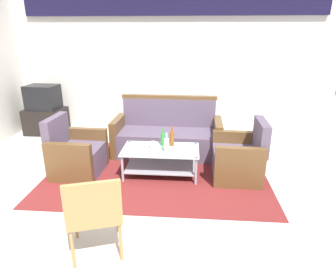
{
  "coord_description": "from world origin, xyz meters",
  "views": [
    {
      "loc": [
        0.4,
        -3.0,
        2.01
      ],
      "look_at": [
        0.09,
        0.84,
        0.65
      ],
      "focal_mm": 31.19,
      "sensor_mm": 36.0,
      "label": 1
    }
  ],
  "objects": [
    {
      "name": "cup",
      "position": [
        -0.14,
        0.88,
        0.46
      ],
      "size": [
        0.08,
        0.08,
        0.1
      ],
      "primitive_type": "cylinder",
      "color": "silver",
      "rests_on": "coffee_table"
    },
    {
      "name": "ground_plane",
      "position": [
        0.0,
        0.0,
        0.0
      ],
      "size": [
        14.0,
        14.0,
        0.0
      ],
      "primitive_type": "plane",
      "color": "beige"
    },
    {
      "name": "bottle_brown",
      "position": [
        0.14,
        1.01,
        0.52
      ],
      "size": [
        0.06,
        0.06,
        0.3
      ],
      "color": "brown",
      "rests_on": "coffee_table"
    },
    {
      "name": "couch",
      "position": [
        0.02,
        1.67,
        0.32
      ],
      "size": [
        1.82,
        0.78,
        0.96
      ],
      "rotation": [
        0.0,
        0.0,
        3.12
      ],
      "color": "#5B4C60",
      "rests_on": "rug"
    },
    {
      "name": "armchair_left",
      "position": [
        -1.27,
        0.84,
        0.29
      ],
      "size": [
        0.73,
        0.79,
        0.85
      ],
      "rotation": [
        0.0,
        0.0,
        -1.61
      ],
      "color": "#5B4C60",
      "rests_on": "rug"
    },
    {
      "name": "armchair_right",
      "position": [
        1.11,
        0.88,
        0.29
      ],
      "size": [
        0.72,
        0.77,
        0.85
      ],
      "rotation": [
        0.0,
        0.0,
        1.55
      ],
      "color": "#5B4C60",
      "rests_on": "rug"
    },
    {
      "name": "bottle_green",
      "position": [
        0.0,
        1.0,
        0.51
      ],
      "size": [
        0.06,
        0.06,
        0.27
      ],
      "color": "#2D8C38",
      "rests_on": "coffee_table"
    },
    {
      "name": "coffee_table",
      "position": [
        -0.02,
        0.86,
        0.27
      ],
      "size": [
        1.1,
        0.6,
        0.4
      ],
      "color": "silver",
      "rests_on": "rug"
    },
    {
      "name": "tv_stand",
      "position": [
        -2.57,
        2.55,
        0.26
      ],
      "size": [
        0.8,
        0.5,
        0.52
      ],
      "primitive_type": "cube",
      "color": "black",
      "rests_on": "ground"
    },
    {
      "name": "rug",
      "position": [
        -0.08,
        0.94,
        0.01
      ],
      "size": [
        3.2,
        2.25,
        0.01
      ],
      "primitive_type": "cube",
      "color": "maroon",
      "rests_on": "ground"
    },
    {
      "name": "bottle_clear",
      "position": [
        0.07,
        0.78,
        0.51
      ],
      "size": [
        0.07,
        0.07,
        0.28
      ],
      "color": "silver",
      "rests_on": "coffee_table"
    },
    {
      "name": "television",
      "position": [
        -2.57,
        2.55,
        0.76
      ],
      "size": [
        0.63,
        0.49,
        0.48
      ],
      "rotation": [
        0.0,
        0.0,
        3.07
      ],
      "color": "black",
      "rests_on": "tv_stand"
    },
    {
      "name": "wicker_chair",
      "position": [
        -0.44,
        -0.82,
        0.49
      ],
      "size": [
        0.61,
        0.61,
        0.84
      ],
      "rotation": [
        0.0,
        0.0,
        0.32
      ],
      "color": "#AD844C",
      "rests_on": "ground"
    },
    {
      "name": "wall_back",
      "position": [
        0.0,
        3.05,
        1.48
      ],
      "size": [
        6.52,
        0.19,
        2.8
      ],
      "color": "silver",
      "rests_on": "ground"
    }
  ]
}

